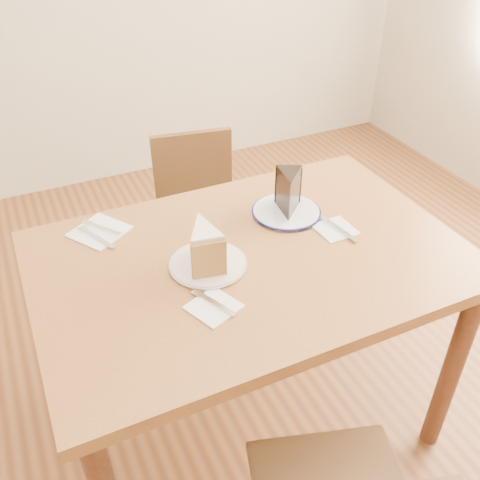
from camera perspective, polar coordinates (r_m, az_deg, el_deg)
name	(u,v)px	position (r m, az deg, el deg)	size (l,w,h in m)	color
ground	(248,418)	(2.05, 0.90, -18.46)	(4.00, 4.00, 0.00)	#4A2713
table	(250,281)	(1.57, 1.12, -4.41)	(1.20, 0.80, 0.75)	brown
chair_far	(201,221)	(2.22, -4.17, 1.99)	(0.44, 0.44, 0.78)	#372110
plate_cream	(208,264)	(1.46, -3.45, -2.58)	(0.20, 0.20, 0.01)	silver
plate_navy	(286,212)	(1.68, 4.95, 3.02)	(0.21, 0.21, 0.01)	white
carrot_cake	(204,245)	(1.43, -3.89, -0.55)	(0.09, 0.13, 0.11)	#FAECCF
chocolate_cake	(289,195)	(1.64, 5.22, 4.83)	(0.08, 0.11, 0.12)	black
napkin_cream	(214,307)	(1.34, -2.84, -7.13)	(0.11, 0.11, 0.00)	white
napkin_navy	(335,229)	(1.63, 10.13, 1.14)	(0.11, 0.11, 0.00)	white
napkin_spare	(100,231)	(1.65, -14.76, 0.90)	(0.15, 0.15, 0.00)	white
fork_cream	(214,303)	(1.34, -2.75, -6.71)	(0.01, 0.14, 0.00)	silver
knife_navy	(337,228)	(1.63, 10.34, 1.28)	(0.02, 0.17, 0.00)	silver
fork_spare	(101,228)	(1.65, -14.56, 1.28)	(0.01, 0.14, 0.00)	white
knife_spare	(97,237)	(1.62, -15.02, 0.27)	(0.01, 0.16, 0.00)	silver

